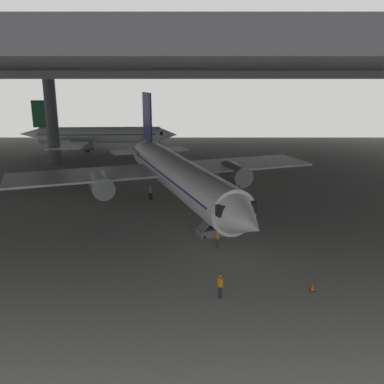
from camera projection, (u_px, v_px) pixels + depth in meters
ground_plane at (177, 201)px, 50.57m from camera, size 110.00×110.00×0.00m
hangar_structure at (179, 69)px, 59.68m from camera, size 121.00×99.00×16.29m
airplane_main at (178, 173)px, 48.79m from camera, size 38.56×38.83×12.38m
boarding_stairs at (219, 227)px, 39.72m from camera, size 4.60×2.79×4.85m
crew_worker_near_nose at (221, 285)px, 28.10m from camera, size 0.36×0.50×1.76m
crew_worker_by_stairs at (219, 237)px, 36.45m from camera, size 0.24×0.55×1.76m
airplane_distant at (99, 135)px, 84.11m from camera, size 31.52×30.40×10.09m
traffic_cone_orange at (314, 287)px, 29.24m from camera, size 0.36×0.36×0.60m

